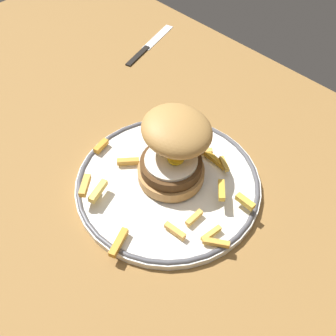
# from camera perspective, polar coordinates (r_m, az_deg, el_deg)

# --- Properties ---
(ground_plane) EXTENTS (1.38, 0.88, 0.04)m
(ground_plane) POSITION_cam_1_polar(r_m,az_deg,el_deg) (0.68, -4.08, -4.22)
(ground_plane) COLOR olive
(dinner_plate) EXTENTS (0.29, 0.29, 0.02)m
(dinner_plate) POSITION_cam_1_polar(r_m,az_deg,el_deg) (0.66, -0.00, -2.11)
(dinner_plate) COLOR white
(dinner_plate) RESTS_ON ground_plane
(burger) EXTENTS (0.15, 0.15, 0.11)m
(burger) POSITION_cam_1_polar(r_m,az_deg,el_deg) (0.63, 0.89, 2.84)
(burger) COLOR #B27C42
(burger) RESTS_ON dinner_plate
(fries_pile) EXTENTS (0.28, 0.25, 0.03)m
(fries_pile) POSITION_cam_1_polar(r_m,az_deg,el_deg) (0.63, -0.41, -3.32)
(fries_pile) COLOR #EAAC4D
(fries_pile) RESTS_ON dinner_plate
(knife) EXTENTS (0.06, 0.18, 0.01)m
(knife) POSITION_cam_1_polar(r_m,az_deg,el_deg) (0.95, -3.01, 16.26)
(knife) COLOR black
(knife) RESTS_ON ground_plane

